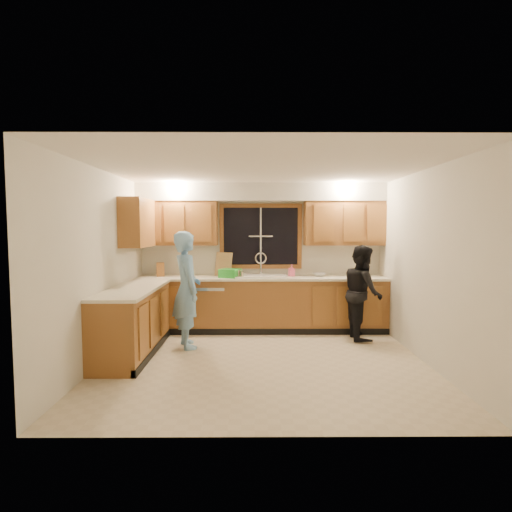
{
  "coord_description": "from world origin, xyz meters",
  "views": [
    {
      "loc": [
        -0.13,
        -5.12,
        1.74
      ],
      "look_at": [
        -0.09,
        0.65,
        1.34
      ],
      "focal_mm": 28.0,
      "sensor_mm": 36.0,
      "label": 1
    }
  ],
  "objects": [
    {
      "name": "soap_bottle",
      "position": [
        0.53,
        1.68,
        1.02
      ],
      "size": [
        0.11,
        0.11,
        0.2
      ],
      "primitive_type": "imported",
      "rotation": [
        0.0,
        0.0,
        0.26
      ],
      "color": "#F85E8A",
      "rests_on": "countertop_back"
    },
    {
      "name": "sink",
      "position": [
        0.0,
        1.6,
        0.86
      ],
      "size": [
        0.86,
        0.52,
        0.57
      ],
      "color": "white",
      "rests_on": "countertop_back"
    },
    {
      "name": "man",
      "position": [
        -1.1,
        0.66,
        0.85
      ],
      "size": [
        0.61,
        0.73,
        1.7
      ],
      "primitive_type": "imported",
      "rotation": [
        0.0,
        0.0,
        1.95
      ],
      "color": "#78B0E3",
      "rests_on": "floor"
    },
    {
      "name": "base_cabinets_left",
      "position": [
        -1.8,
        0.35,
        0.44
      ],
      "size": [
        0.6,
        1.9,
        0.88
      ],
      "primitive_type": "cube",
      "color": "#915B2A",
      "rests_on": "ground"
    },
    {
      "name": "woman",
      "position": [
        1.59,
        1.09,
        0.74
      ],
      "size": [
        0.57,
        0.73,
        1.48
      ],
      "primitive_type": "imported",
      "rotation": [
        0.0,
        0.0,
        1.56
      ],
      "color": "black",
      "rests_on": "floor"
    },
    {
      "name": "countertop_back",
      "position": [
        0.0,
        1.58,
        0.9
      ],
      "size": [
        4.2,
        0.63,
        0.04
      ],
      "primitive_type": "cube",
      "color": "#EFE6C9",
      "rests_on": "base_cabinets_back"
    },
    {
      "name": "can_left",
      "position": [
        -0.37,
        1.47,
        0.98
      ],
      "size": [
        0.07,
        0.07,
        0.13
      ],
      "primitive_type": "cylinder",
      "rotation": [
        0.0,
        0.0,
        0.08
      ],
      "color": "#BBAF90",
      "rests_on": "countertop_back"
    },
    {
      "name": "cutting_board",
      "position": [
        -0.64,
        1.76,
        1.12
      ],
      "size": [
        0.32,
        0.21,
        0.4
      ],
      "primitive_type": "cube",
      "rotation": [
        -0.21,
        0.0,
        -0.39
      ],
      "color": "tan",
      "rests_on": "countertop_back"
    },
    {
      "name": "wall_left",
      "position": [
        -2.1,
        0.0,
        1.25
      ],
      "size": [
        0.0,
        3.8,
        3.8
      ],
      "primitive_type": "plane",
      "rotation": [
        1.57,
        0.0,
        1.57
      ],
      "color": "silver",
      "rests_on": "ground"
    },
    {
      "name": "stove",
      "position": [
        -1.8,
        -0.22,
        0.45
      ],
      "size": [
        0.58,
        0.75,
        0.9
      ],
      "primitive_type": "cube",
      "color": "white",
      "rests_on": "floor"
    },
    {
      "name": "window_frame",
      "position": [
        0.0,
        1.89,
        1.6
      ],
      "size": [
        1.44,
        0.03,
        1.14
      ],
      "color": "black",
      "rests_on": "wall_back"
    },
    {
      "name": "knife_block",
      "position": [
        -1.72,
        1.66,
        1.04
      ],
      "size": [
        0.15,
        0.14,
        0.24
      ],
      "primitive_type": "cube",
      "rotation": [
        0.0,
        0.0,
        0.26
      ],
      "color": "#9E632B",
      "rests_on": "countertop_back"
    },
    {
      "name": "upper_cabinets_return",
      "position": [
        -1.94,
        1.12,
        1.83
      ],
      "size": [
        0.33,
        0.9,
        0.75
      ],
      "primitive_type": "cube",
      "color": "#915B2A",
      "rests_on": "wall_left"
    },
    {
      "name": "can_right",
      "position": [
        -0.32,
        1.41,
        0.97
      ],
      "size": [
        0.07,
        0.07,
        0.11
      ],
      "primitive_type": "cylinder",
      "rotation": [
        0.0,
        0.0,
        -0.27
      ],
      "color": "#BBAF90",
      "rests_on": "countertop_back"
    },
    {
      "name": "dishwasher",
      "position": [
        -0.85,
        1.59,
        0.41
      ],
      "size": [
        0.6,
        0.56,
        0.82
      ],
      "primitive_type": "cube",
      "color": "white",
      "rests_on": "floor"
    },
    {
      "name": "soffit",
      "position": [
        0.0,
        1.72,
        2.35
      ],
      "size": [
        4.2,
        0.35,
        0.3
      ],
      "primitive_type": "cube",
      "color": "beige",
      "rests_on": "wall_back"
    },
    {
      "name": "dish_crate",
      "position": [
        -0.52,
        1.51,
        0.99
      ],
      "size": [
        0.39,
        0.37,
        0.14
      ],
      "primitive_type": "cube",
      "rotation": [
        0.0,
        0.0,
        -0.38
      ],
      "color": "green",
      "rests_on": "countertop_back"
    },
    {
      "name": "wall_back",
      "position": [
        0.0,
        1.9,
        1.25
      ],
      "size": [
        4.2,
        0.0,
        4.2
      ],
      "primitive_type": "plane",
      "rotation": [
        1.57,
        0.0,
        0.0
      ],
      "color": "silver",
      "rests_on": "ground"
    },
    {
      "name": "floor",
      "position": [
        0.0,
        0.0,
        0.0
      ],
      "size": [
        4.2,
        4.2,
        0.0
      ],
      "primitive_type": "plane",
      "color": "beige",
      "rests_on": "ground"
    },
    {
      "name": "upper_cabinets_right",
      "position": [
        1.43,
        1.73,
        1.83
      ],
      "size": [
        1.35,
        0.33,
        0.75
      ],
      "primitive_type": "cube",
      "color": "#915B2A",
      "rests_on": "wall_back"
    },
    {
      "name": "wall_right",
      "position": [
        2.1,
        0.0,
        1.25
      ],
      "size": [
        0.0,
        3.8,
        3.8
      ],
      "primitive_type": "plane",
      "rotation": [
        1.57,
        0.0,
        -1.57
      ],
      "color": "silver",
      "rests_on": "ground"
    },
    {
      "name": "base_cabinets_back",
      "position": [
        0.0,
        1.6,
        0.44
      ],
      "size": [
        4.2,
        0.6,
        0.88
      ],
      "primitive_type": "cube",
      "color": "#915B2A",
      "rests_on": "ground"
    },
    {
      "name": "bowl",
      "position": [
        1.0,
        1.68,
        0.95
      ],
      "size": [
        0.23,
        0.23,
        0.06
      ],
      "primitive_type": "imported",
      "rotation": [
        0.0,
        0.0,
        0.0
      ],
      "color": "silver",
      "rests_on": "countertop_back"
    },
    {
      "name": "countertop_left",
      "position": [
        -1.79,
        0.35,
        0.9
      ],
      "size": [
        0.63,
        1.9,
        0.04
      ],
      "primitive_type": "cube",
      "color": "#EFE6C9",
      "rests_on": "base_cabinets_left"
    },
    {
      "name": "upper_cabinets_left",
      "position": [
        -1.43,
        1.73,
        1.83
      ],
      "size": [
        1.35,
        0.33,
        0.75
      ],
      "primitive_type": "cube",
      "color": "#915B2A",
      "rests_on": "wall_back"
    },
    {
      "name": "ceiling",
      "position": [
        0.0,
        0.0,
        2.5
      ],
      "size": [
        4.2,
        4.2,
        0.0
      ],
      "primitive_type": "plane",
      "rotation": [
        3.14,
        0.0,
        0.0
      ],
      "color": "white"
    }
  ]
}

